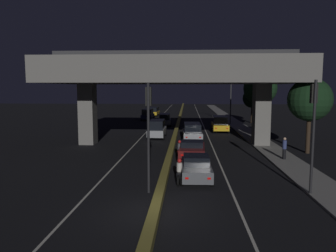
# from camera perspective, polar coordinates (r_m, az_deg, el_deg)

# --- Properties ---
(ground_plane) EXTENTS (200.00, 200.00, 0.00)m
(ground_plane) POSITION_cam_1_polar(r_m,az_deg,el_deg) (14.74, -2.15, -14.83)
(ground_plane) COLOR black
(lane_line_left_inner) EXTENTS (0.12, 126.00, 0.00)m
(lane_line_left_inner) POSITION_cam_1_polar(r_m,az_deg,el_deg) (49.21, -2.53, 0.29)
(lane_line_left_inner) COLOR beige
(lane_line_left_inner) RESTS_ON ground_plane
(lane_line_right_inner) EXTENTS (0.12, 126.00, 0.00)m
(lane_line_right_inner) POSITION_cam_1_polar(r_m,az_deg,el_deg) (49.01, 6.10, 0.23)
(lane_line_right_inner) COLOR beige
(lane_line_right_inner) RESTS_ON ground_plane
(median_divider) EXTENTS (0.45, 126.00, 0.39)m
(median_divider) POSITION_cam_1_polar(r_m,az_deg,el_deg) (48.95, 1.78, 0.49)
(median_divider) COLOR olive
(median_divider) RESTS_ON ground_plane
(sidewalk_right) EXTENTS (2.36, 126.00, 0.12)m
(sidewalk_right) POSITION_cam_1_polar(r_m,az_deg,el_deg) (42.63, 13.21, -0.77)
(sidewalk_right) COLOR gray
(sidewalk_right) RESTS_ON ground_plane
(elevated_overpass) EXTENTS (22.95, 11.11, 8.91)m
(elevated_overpass) POSITION_cam_1_polar(r_m,az_deg,el_deg) (31.11, 0.91, 9.10)
(elevated_overpass) COLOR slate
(elevated_overpass) RESTS_ON ground_plane
(traffic_light_left_of_median) EXTENTS (0.30, 0.49, 5.64)m
(traffic_light_left_of_median) POSITION_cam_1_polar(r_m,az_deg,el_deg) (16.68, -3.42, 1.23)
(traffic_light_left_of_median) COLOR black
(traffic_light_left_of_median) RESTS_ON ground_plane
(traffic_light_right_of_median) EXTENTS (0.30, 0.49, 5.80)m
(traffic_light_right_of_median) POSITION_cam_1_polar(r_m,az_deg,el_deg) (17.68, 23.98, 1.29)
(traffic_light_right_of_median) COLOR black
(traffic_light_right_of_median) RESTS_ON ground_plane
(street_lamp) EXTENTS (1.96, 0.32, 7.95)m
(street_lamp) POSITION_cam_1_polar(r_m,az_deg,el_deg) (49.32, 10.59, 5.64)
(street_lamp) COLOR #2D2D30
(street_lamp) RESTS_ON ground_plane
(car_grey_lead) EXTENTS (1.91, 4.37, 1.47)m
(car_grey_lead) POSITION_cam_1_polar(r_m,az_deg,el_deg) (19.61, 4.91, -7.17)
(car_grey_lead) COLOR #515459
(car_grey_lead) RESTS_ON ground_plane
(car_dark_red_second) EXTENTS (2.19, 4.38, 1.37)m
(car_dark_red_second) POSITION_cam_1_polar(r_m,az_deg,el_deg) (25.38, 4.22, -4.04)
(car_dark_red_second) COLOR #591414
(car_dark_red_second) RESTS_ON ground_plane
(car_silver_third) EXTENTS (2.14, 4.81, 1.78)m
(car_silver_third) POSITION_cam_1_polar(r_m,az_deg,el_deg) (34.00, 4.24, -0.96)
(car_silver_third) COLOR gray
(car_silver_third) RESTS_ON ground_plane
(car_taxi_yellow_fourth) EXTENTS (2.07, 4.77, 1.93)m
(car_taxi_yellow_fourth) POSITION_cam_1_polar(r_m,az_deg,el_deg) (41.37, 9.02, 0.45)
(car_taxi_yellow_fourth) COLOR gold
(car_taxi_yellow_fourth) RESTS_ON ground_plane
(car_silver_lead_oncoming) EXTENTS (1.90, 4.62, 1.96)m
(car_silver_lead_oncoming) POSITION_cam_1_polar(r_m,az_deg,el_deg) (35.67, -1.92, -0.45)
(car_silver_lead_oncoming) COLOR gray
(car_silver_lead_oncoming) RESTS_ON ground_plane
(car_grey_second_oncoming) EXTENTS (1.99, 4.68, 1.74)m
(car_grey_second_oncoming) POSITION_cam_1_polar(r_m,az_deg,el_deg) (47.50, -0.55, 1.18)
(car_grey_second_oncoming) COLOR #515459
(car_grey_second_oncoming) RESTS_ON ground_plane
(car_dark_blue_third_oncoming) EXTENTS (2.02, 4.65, 1.89)m
(car_dark_blue_third_oncoming) POSITION_cam_1_polar(r_m,az_deg,el_deg) (56.23, -3.56, 2.08)
(car_dark_blue_third_oncoming) COLOR #141938
(car_dark_blue_third_oncoming) RESTS_ON ground_plane
(car_taxi_yellow_fourth_oncoming) EXTENTS (2.06, 4.80, 1.67)m
(car_taxi_yellow_fourth_oncoming) POSITION_cam_1_polar(r_m,az_deg,el_deg) (64.67, -2.46, 2.58)
(car_taxi_yellow_fourth_oncoming) COLOR gold
(car_taxi_yellow_fourth_oncoming) RESTS_ON ground_plane
(motorcycle_black_filtering_near) EXTENTS (0.34, 1.78, 1.43)m
(motorcycle_black_filtering_near) POSITION_cam_1_polar(r_m,az_deg,el_deg) (18.76, 2.00, -8.15)
(motorcycle_black_filtering_near) COLOR black
(motorcycle_black_filtering_near) RESTS_ON ground_plane
(motorcycle_red_filtering_mid) EXTENTS (0.34, 2.03, 1.44)m
(motorcycle_red_filtering_mid) POSITION_cam_1_polar(r_m,az_deg,el_deg) (25.14, 2.02, -4.36)
(motorcycle_red_filtering_mid) COLOR black
(motorcycle_red_filtering_mid) RESTS_ON ground_plane
(pedestrian_on_sidewalk) EXTENTS (0.30, 0.30, 1.64)m
(pedestrian_on_sidewalk) POSITION_cam_1_polar(r_m,az_deg,el_deg) (25.87, 19.61, -3.66)
(pedestrian_on_sidewalk) COLOR black
(pedestrian_on_sidewalk) RESTS_ON sidewalk_right
(roadside_tree_kerbside_near) EXTENTS (3.56, 3.56, 6.25)m
(roadside_tree_kerbside_near) POSITION_cam_1_polar(r_m,az_deg,el_deg) (29.27, 23.48, 4.20)
(roadside_tree_kerbside_near) COLOR #2D2116
(roadside_tree_kerbside_near) RESTS_ON ground_plane
(roadside_tree_kerbside_mid) EXTENTS (4.20, 4.20, 7.50)m
(roadside_tree_kerbside_mid) POSITION_cam_1_polar(r_m,az_deg,el_deg) (43.30, 15.76, 6.32)
(roadside_tree_kerbside_mid) COLOR #38281C
(roadside_tree_kerbside_mid) RESTS_ON ground_plane
(roadside_tree_kerbside_far) EXTENTS (3.00, 3.00, 5.36)m
(roadside_tree_kerbside_far) POSITION_cam_1_polar(r_m,az_deg,el_deg) (52.62, 14.49, 4.68)
(roadside_tree_kerbside_far) COLOR #2D2116
(roadside_tree_kerbside_far) RESTS_ON ground_plane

